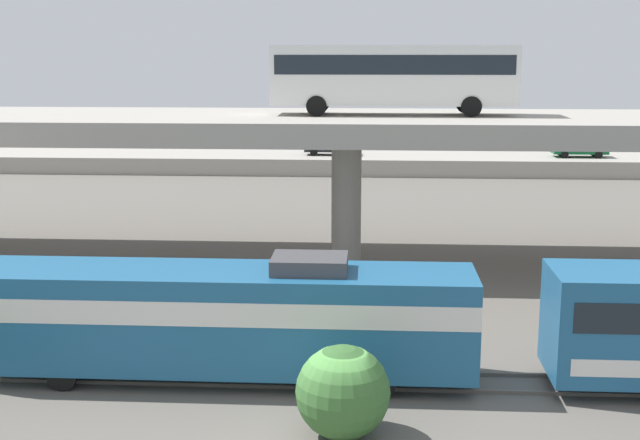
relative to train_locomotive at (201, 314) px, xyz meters
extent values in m
plane|color=#605B54|center=(4.22, -4.00, -2.19)|extent=(260.00, 260.00, 0.00)
cube|color=#59544C|center=(4.22, -0.74, -2.13)|extent=(110.00, 0.12, 0.12)
cube|color=#59544C|center=(4.22, 0.74, -2.13)|extent=(110.00, 0.12, 0.12)
cube|color=#1E5984|center=(0.81, 0.00, -0.11)|extent=(16.10, 3.00, 3.20)
cube|color=silver|center=(0.81, 0.00, 0.46)|extent=(16.10, 3.04, 0.77)
cube|color=black|center=(-5.60, 0.00, 0.78)|extent=(2.19, 2.70, 1.02)
cube|color=#3F3F42|center=(3.55, 0.00, 1.74)|extent=(2.40, 1.80, 0.50)
cylinder|color=black|center=(-4.22, -1.35, -1.71)|extent=(0.96, 0.18, 0.96)
cylinder|color=black|center=(-4.22, 1.35, -1.71)|extent=(0.96, 0.18, 0.96)
cylinder|color=black|center=(5.84, -1.35, -1.71)|extent=(0.96, 0.18, 0.96)
cylinder|color=black|center=(5.84, 1.35, -1.71)|extent=(0.96, 0.18, 0.96)
cube|color=#9E998E|center=(4.22, 16.00, 4.65)|extent=(96.00, 10.10, 1.13)
cylinder|color=#9E998E|center=(4.22, 16.00, 0.95)|extent=(1.50, 1.50, 6.28)
cube|color=silver|center=(6.49, 16.43, 7.16)|extent=(12.00, 2.55, 2.90)
cube|color=black|center=(6.49, 16.43, 7.69)|extent=(11.52, 2.59, 0.93)
cube|color=black|center=(12.44, 16.43, 7.51)|extent=(0.08, 2.30, 1.74)
cylinder|color=black|center=(10.21, 17.64, 5.71)|extent=(1.00, 0.26, 1.00)
cylinder|color=black|center=(10.21, 15.22, 5.71)|extent=(1.00, 0.26, 1.00)
cylinder|color=black|center=(2.77, 17.64, 5.71)|extent=(1.00, 0.26, 1.00)
cylinder|color=black|center=(2.77, 15.22, 5.71)|extent=(1.00, 0.26, 1.00)
cube|color=#9E998E|center=(4.22, 51.00, -1.47)|extent=(72.00, 12.60, 1.44)
cube|color=#0C4C26|center=(23.30, 47.99, -0.08)|extent=(4.61, 1.88, 0.70)
cube|color=#1E232B|center=(23.07, 47.99, 0.51)|extent=(2.03, 1.65, 0.48)
cylinder|color=black|center=(24.73, 48.88, -0.43)|extent=(0.64, 0.20, 0.64)
cylinder|color=black|center=(24.73, 47.09, -0.43)|extent=(0.64, 0.20, 0.64)
cylinder|color=black|center=(21.87, 48.88, -0.43)|extent=(0.64, 0.20, 0.64)
cylinder|color=black|center=(21.87, 47.09, -0.43)|extent=(0.64, 0.20, 0.64)
cube|color=black|center=(1.78, 48.19, -0.08)|extent=(4.42, 1.77, 0.70)
cube|color=#1E232B|center=(1.56, 48.19, 0.51)|extent=(1.94, 1.55, 0.48)
cylinder|color=black|center=(3.15, 49.03, -0.43)|extent=(0.64, 0.20, 0.64)
cylinder|color=black|center=(3.15, 47.35, -0.43)|extent=(0.64, 0.20, 0.64)
cylinder|color=black|center=(0.41, 49.03, -0.43)|extent=(0.64, 0.20, 0.64)
cylinder|color=black|center=(0.41, 47.35, -0.43)|extent=(0.64, 0.20, 0.64)
cube|color=silver|center=(17.10, 53.97, -0.08)|extent=(4.25, 1.76, 0.70)
cube|color=#1E232B|center=(17.32, 53.97, 0.51)|extent=(1.87, 1.55, 0.48)
cylinder|color=black|center=(15.78, 53.14, -0.43)|extent=(0.64, 0.20, 0.64)
cylinder|color=black|center=(15.78, 54.81, -0.43)|extent=(0.64, 0.20, 0.64)
cylinder|color=black|center=(18.42, 53.14, -0.43)|extent=(0.64, 0.20, 0.64)
cylinder|color=black|center=(18.42, 54.81, -0.43)|extent=(0.64, 0.20, 0.64)
cube|color=#385B7A|center=(4.22, 74.00, -2.19)|extent=(140.00, 36.00, 0.01)
sphere|color=#396831|center=(4.77, -4.05, -0.87)|extent=(2.64, 2.64, 2.64)
camera|label=1|loc=(5.50, -26.18, 8.48)|focal=47.79mm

